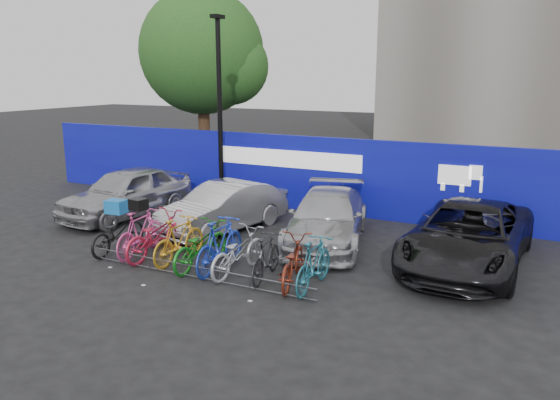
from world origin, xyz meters
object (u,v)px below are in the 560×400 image
Objects in this scene: bike_rack at (197,272)px; bike_7 at (266,257)px; bike_6 at (238,252)px; bike_3 at (179,240)px; car_1 at (223,207)px; bike_0 at (118,232)px; bike_1 at (140,232)px; car_0 at (127,192)px; bike_9 at (314,264)px; bike_8 at (292,262)px; lamppost at (220,107)px; bike_2 at (156,235)px; bike_5 at (220,245)px; car_3 at (468,236)px; bike_4 at (200,246)px; car_2 at (327,218)px; tree at (207,55)px.

bike_rack is 3.37× the size of bike_7.
bike_6 is at bearing 48.14° from bike_rack.
bike_rack is 3.10× the size of bike_3.
bike_0 is at bearing -102.98° from car_1.
car_1 is 2.25× the size of bike_3.
bike_1 is (0.67, 0.05, 0.08)m from bike_0.
car_0 is 7.95m from bike_9.
bike_8 is at bearing 173.25° from bike_1.
lamppost is 3.38× the size of bike_3.
bike_5 reaches higher than bike_2.
bike_9 is at bearing -129.78° from car_3.
bike_7 is at bearing -176.90° from bike_6.
bike_rack is 1.25× the size of car_0.
bike_0 is 0.95× the size of bike_4.
bike_6 is (2.11, -2.73, -0.17)m from car_1.
bike_8 is (2.30, 0.01, -0.02)m from bike_4.
bike_4 is (-1.88, -3.02, -0.15)m from car_2.
bike_7 is (1.33, 0.66, 0.34)m from bike_rack.
bike_rack is at bearing -57.55° from tree.
bike_rack is at bearing -142.93° from car_3.
bike_rack is 2.69× the size of bike_2.
car_3 is 4.68m from bike_7.
bike_4 is (0.64, -0.07, -0.03)m from bike_3.
bike_8 is at bearing 177.78° from bike_0.
bike_3 is at bearing -2.32° from bike_9.
bike_4 is at bearing -54.59° from car_1.
car_2 is 4.72m from bike_1.
bike_1 is 0.46m from bike_2.
car_0 reaches higher than bike_rack.
bike_3 is 0.90× the size of bike_5.
car_3 is 8.37m from bike_0.
bike_1 reaches higher than bike_4.
bike_rack is 1.29m from bike_3.
lamppost is 1.18× the size of car_3.
car_3 reaches higher than car_2.
car_2 is at bearing 8.43° from car_0.
tree is 11.71m from car_2.
car_1 is 2.13× the size of bike_8.
bike_4 is (-5.41, -2.83, -0.20)m from car_3.
bike_1 reaches higher than bike_9.
bike_5 is at bearing -57.73° from lamppost.
bike_6 is (0.46, 0.01, -0.10)m from bike_5.
lamppost reaches higher than bike_2.
bike_7 is at bearing -177.83° from bike_4.
lamppost is 1.09× the size of bike_rack.
bike_3 is at bearing -27.81° from car_0.
lamppost is at bearing -84.76° from bike_1.
bike_4 reaches higher than bike_7.
bike_8 is at bearing -135.23° from car_3.
bike_8 is at bearing 177.10° from bike_5.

